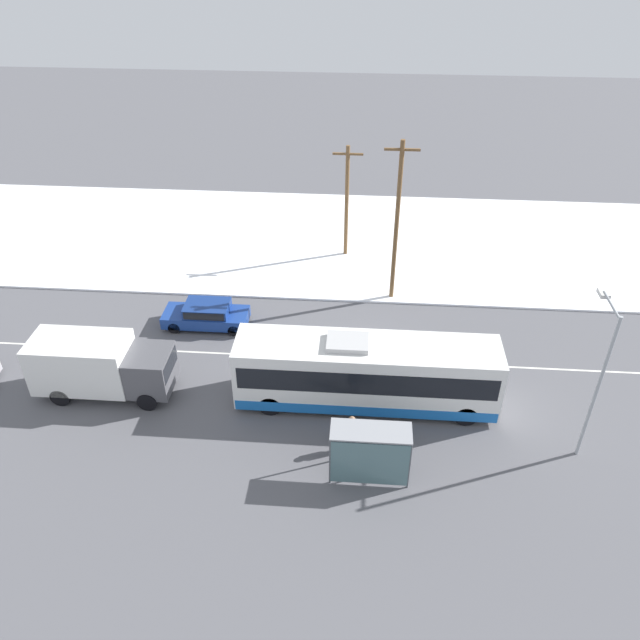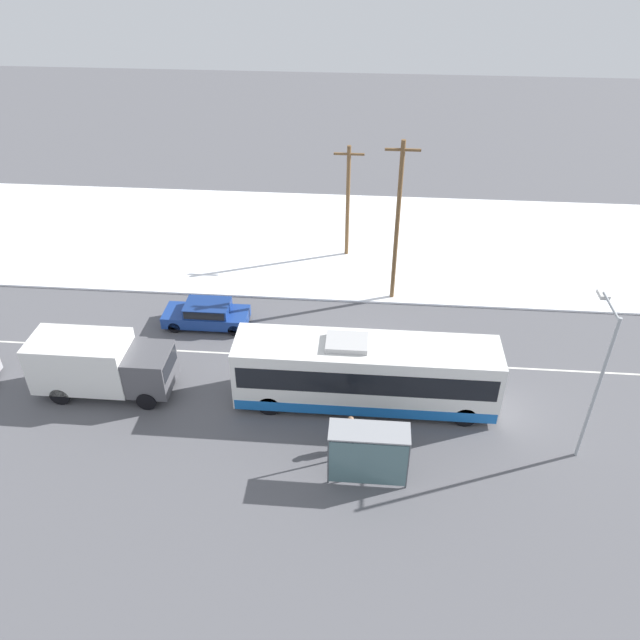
{
  "view_description": "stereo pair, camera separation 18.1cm",
  "coord_description": "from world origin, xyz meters",
  "px_view_note": "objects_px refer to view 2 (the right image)",
  "views": [
    {
      "loc": [
        -0.38,
        -24.56,
        19.23
      ],
      "look_at": [
        -2.37,
        1.32,
        1.4
      ],
      "focal_mm": 35.0,
      "sensor_mm": 36.0,
      "label": 1
    },
    {
      "loc": [
        -0.19,
        -24.54,
        19.23
      ],
      "look_at": [
        -2.37,
        1.32,
        1.4
      ],
      "focal_mm": 35.0,
      "sensor_mm": 36.0,
      "label": 2
    }
  ],
  "objects_px": {
    "utility_pole_roadside": "(397,222)",
    "pedestrian_at_stop": "(350,429)",
    "streetlamp": "(599,366)",
    "city_bus": "(366,373)",
    "box_truck": "(99,364)",
    "sedan_car": "(207,313)",
    "utility_pole_snowlot": "(348,200)",
    "bus_shelter": "(369,450)"
  },
  "relations": [
    {
      "from": "bus_shelter",
      "to": "utility_pole_roadside",
      "type": "xyz_separation_m",
      "value": [
        1.13,
        13.58,
        3.12
      ]
    },
    {
      "from": "city_bus",
      "to": "bus_shelter",
      "type": "xyz_separation_m",
      "value": [
        0.23,
        -4.6,
        0.01
      ]
    },
    {
      "from": "sedan_car",
      "to": "pedestrian_at_stop",
      "type": "bearing_deg",
      "value": 133.69
    },
    {
      "from": "utility_pole_roadside",
      "to": "bus_shelter",
      "type": "bearing_deg",
      "value": -94.75
    },
    {
      "from": "streetlamp",
      "to": "city_bus",
      "type": "bearing_deg",
      "value": 166.64
    },
    {
      "from": "utility_pole_roadside",
      "to": "utility_pole_snowlot",
      "type": "xyz_separation_m",
      "value": [
        -2.85,
        4.94,
        -1.03
      ]
    },
    {
      "from": "pedestrian_at_stop",
      "to": "streetlamp",
      "type": "distance_m",
      "value": 9.95
    },
    {
      "from": "city_bus",
      "to": "sedan_car",
      "type": "xyz_separation_m",
      "value": [
        -8.53,
        5.43,
        -0.92
      ]
    },
    {
      "from": "box_truck",
      "to": "sedan_car",
      "type": "distance_m",
      "value": 6.74
    },
    {
      "from": "city_bus",
      "to": "pedestrian_at_stop",
      "type": "height_order",
      "value": "city_bus"
    },
    {
      "from": "pedestrian_at_stop",
      "to": "utility_pole_snowlot",
      "type": "bearing_deg",
      "value": 93.28
    },
    {
      "from": "box_truck",
      "to": "sedan_car",
      "type": "height_order",
      "value": "box_truck"
    },
    {
      "from": "box_truck",
      "to": "pedestrian_at_stop",
      "type": "distance_m",
      "value": 11.86
    },
    {
      "from": "city_bus",
      "to": "sedan_car",
      "type": "relative_size",
      "value": 2.58
    },
    {
      "from": "pedestrian_at_stop",
      "to": "utility_pole_roadside",
      "type": "height_order",
      "value": "utility_pole_roadside"
    },
    {
      "from": "streetlamp",
      "to": "utility_pole_roadside",
      "type": "height_order",
      "value": "utility_pole_roadside"
    },
    {
      "from": "utility_pole_snowlot",
      "to": "box_truck",
      "type": "bearing_deg",
      "value": -126.75
    },
    {
      "from": "pedestrian_at_stop",
      "to": "city_bus",
      "type": "bearing_deg",
      "value": 79.87
    },
    {
      "from": "bus_shelter",
      "to": "utility_pole_snowlot",
      "type": "distance_m",
      "value": 18.71
    },
    {
      "from": "utility_pole_roadside",
      "to": "pedestrian_at_stop",
      "type": "bearing_deg",
      "value": -98.97
    },
    {
      "from": "city_bus",
      "to": "pedestrian_at_stop",
      "type": "bearing_deg",
      "value": -100.13
    },
    {
      "from": "city_bus",
      "to": "utility_pole_snowlot",
      "type": "distance_m",
      "value": 14.15
    },
    {
      "from": "bus_shelter",
      "to": "streetlamp",
      "type": "relative_size",
      "value": 0.45
    },
    {
      "from": "city_bus",
      "to": "box_truck",
      "type": "relative_size",
      "value": 1.84
    },
    {
      "from": "utility_pole_roadside",
      "to": "sedan_car",
      "type": "bearing_deg",
      "value": -160.28
    },
    {
      "from": "sedan_car",
      "to": "streetlamp",
      "type": "height_order",
      "value": "streetlamp"
    },
    {
      "from": "utility_pole_roadside",
      "to": "utility_pole_snowlot",
      "type": "relative_size",
      "value": 1.29
    },
    {
      "from": "sedan_car",
      "to": "bus_shelter",
      "type": "height_order",
      "value": "bus_shelter"
    },
    {
      "from": "utility_pole_roadside",
      "to": "utility_pole_snowlot",
      "type": "distance_m",
      "value": 5.79
    },
    {
      "from": "sedan_car",
      "to": "utility_pole_roadside",
      "type": "xyz_separation_m",
      "value": [
        9.88,
        3.54,
        4.04
      ]
    },
    {
      "from": "pedestrian_at_stop",
      "to": "utility_pole_snowlot",
      "type": "distance_m",
      "value": 17.1
    },
    {
      "from": "box_truck",
      "to": "pedestrian_at_stop",
      "type": "relative_size",
      "value": 3.6
    },
    {
      "from": "streetlamp",
      "to": "utility_pole_snowlot",
      "type": "relative_size",
      "value": 0.96
    },
    {
      "from": "city_bus",
      "to": "utility_pole_roadside",
      "type": "bearing_deg",
      "value": 81.42
    },
    {
      "from": "streetlamp",
      "to": "sedan_car",
      "type": "bearing_deg",
      "value": 156.55
    },
    {
      "from": "city_bus",
      "to": "box_truck",
      "type": "bearing_deg",
      "value": -178.83
    },
    {
      "from": "sedan_car",
      "to": "streetlamp",
      "type": "bearing_deg",
      "value": 156.55
    },
    {
      "from": "box_truck",
      "to": "sedan_car",
      "type": "relative_size",
      "value": 1.4
    },
    {
      "from": "streetlamp",
      "to": "utility_pole_roadside",
      "type": "relative_size",
      "value": 0.75
    },
    {
      "from": "sedan_car",
      "to": "city_bus",
      "type": "bearing_deg",
      "value": 147.5
    },
    {
      "from": "city_bus",
      "to": "pedestrian_at_stop",
      "type": "relative_size",
      "value": 6.63
    },
    {
      "from": "city_bus",
      "to": "sedan_car",
      "type": "height_order",
      "value": "city_bus"
    }
  ]
}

